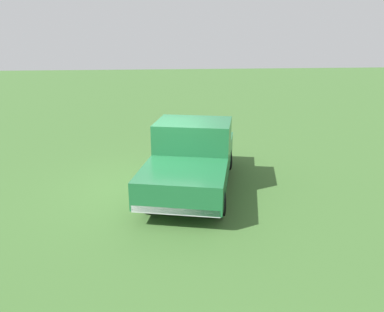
% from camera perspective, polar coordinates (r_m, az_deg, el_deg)
% --- Properties ---
extents(ground_plane, '(80.00, 80.00, 0.00)m').
position_cam_1_polar(ground_plane, '(10.39, -4.83, -4.70)').
color(ground_plane, '#3D662D').
extents(pickup_truck, '(5.27, 3.14, 1.79)m').
position_cam_1_polar(pickup_truck, '(10.15, 0.10, 0.32)').
color(pickup_truck, black).
rests_on(pickup_truck, ground_plane).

